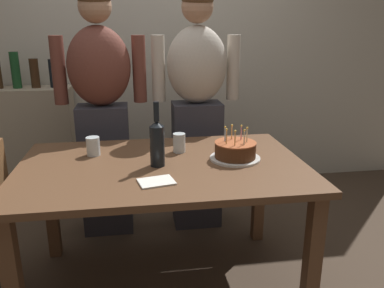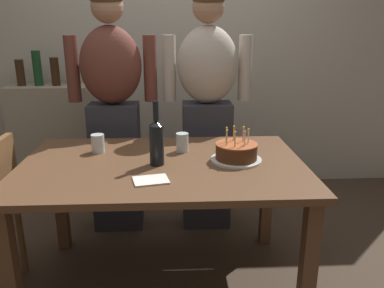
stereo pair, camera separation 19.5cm
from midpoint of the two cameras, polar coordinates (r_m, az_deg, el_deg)
ground_plane at (r=2.40m, az=-1.54°, el=-19.65°), size 10.00×10.00×0.00m
back_wall at (r=3.48m, az=-2.38°, el=14.85°), size 5.20×0.10×2.60m
dining_table at (r=2.08m, az=-1.68°, el=-5.34°), size 1.50×0.96×0.74m
birthday_cake at (r=2.09m, az=9.21°, el=-1.28°), size 0.27×0.27×0.18m
water_glass_near at (r=2.24m, az=-11.30°, el=0.06°), size 0.07×0.07×0.10m
water_glass_far at (r=2.21m, az=1.07°, el=0.19°), size 0.07×0.07×0.11m
wine_bottle at (r=1.99m, az=-2.46°, el=0.41°), size 0.08×0.08×0.34m
napkin_stack at (r=1.81m, az=-3.02°, el=-5.41°), size 0.18×0.15×0.01m
person_man_bearded at (r=2.71m, az=-9.48°, el=4.87°), size 0.61×0.27×1.66m
person_woman_cardigan at (r=2.71m, az=4.31°, el=5.07°), size 0.61×0.27×1.66m
shelf_cabinet at (r=3.52m, az=-18.21°, el=0.64°), size 0.66×0.30×1.24m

